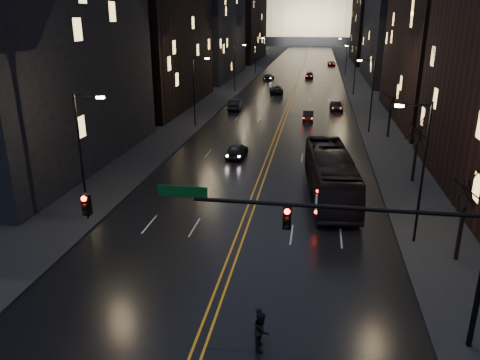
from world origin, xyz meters
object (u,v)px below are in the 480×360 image
at_px(receding_car_a, 308,116).
at_px(pedestrian_a, 259,324).
at_px(traffic_signal, 345,232).
at_px(oncoming_car_a, 237,150).
at_px(bus, 330,174).
at_px(pedestrian_b, 262,330).
at_px(oncoming_car_b, 235,104).

xyz_separation_m(receding_car_a, pedestrian_a, (-0.93, -47.22, 0.13)).
bearing_deg(traffic_signal, oncoming_car_a, 108.72).
xyz_separation_m(traffic_signal, pedestrian_a, (-3.41, -0.82, -4.31)).
height_order(bus, pedestrian_b, bus).
height_order(oncoming_car_b, receding_car_a, oncoming_car_b).
xyz_separation_m(oncoming_car_b, pedestrian_b, (10.56, -54.16, 0.05)).
height_order(receding_car_a, pedestrian_a, pedestrian_a).
height_order(traffic_signal, oncoming_car_a, traffic_signal).
bearing_deg(oncoming_car_a, oncoming_car_b, -77.66).
bearing_deg(oncoming_car_a, bus, 135.43).
xyz_separation_m(bus, pedestrian_b, (-3.18, -18.89, -0.95)).
xyz_separation_m(oncoming_car_a, oncoming_car_b, (-4.59, 25.54, 0.08)).
bearing_deg(pedestrian_a, pedestrian_b, -152.46).
xyz_separation_m(traffic_signal, oncoming_car_a, (-9.22, 27.22, -4.35)).
bearing_deg(receding_car_a, pedestrian_a, -91.15).
distance_m(traffic_signal, oncoming_car_a, 29.07).
height_order(traffic_signal, oncoming_car_b, traffic_signal).
xyz_separation_m(oncoming_car_a, receding_car_a, (6.74, 19.18, -0.09)).
bearing_deg(pedestrian_b, traffic_signal, -71.12).
bearing_deg(oncoming_car_b, pedestrian_b, 98.28).
relative_size(bus, receding_car_a, 3.25).
xyz_separation_m(traffic_signal, bus, (-0.07, 17.50, -3.27)).
relative_size(bus, oncoming_car_a, 2.97).
bearing_deg(oncoming_car_b, oncoming_car_a, 97.43).
relative_size(traffic_signal, receding_car_a, 4.27).
xyz_separation_m(oncoming_car_a, pedestrian_b, (5.97, -28.61, 0.13)).
bearing_deg(pedestrian_b, oncoming_car_a, 7.45).
bearing_deg(bus, oncoming_car_b, 105.78).
relative_size(oncoming_car_b, receding_car_a, 1.25).
height_order(bus, pedestrian_a, bus).
distance_m(bus, pedestrian_b, 19.18).
relative_size(traffic_signal, bus, 1.31).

